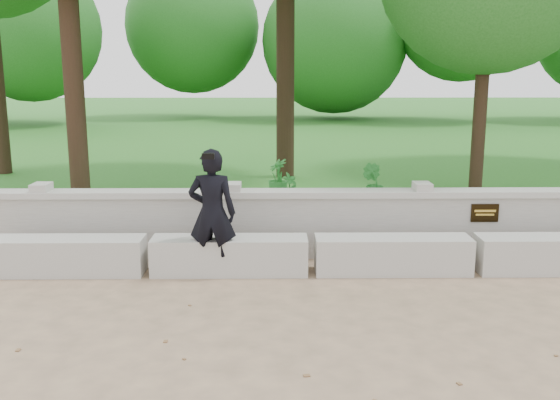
{
  "coord_description": "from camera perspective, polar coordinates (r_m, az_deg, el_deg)",
  "views": [
    {
      "loc": [
        -2.47,
        -5.44,
        2.45
      ],
      "look_at": [
        -2.38,
        1.95,
        0.91
      ],
      "focal_mm": 40.0,
      "sensor_mm": 36.0,
      "label": 1
    }
  ],
  "objects": [
    {
      "name": "ground",
      "position": [
        6.46,
        22.35,
        -11.44
      ],
      "size": [
        80.0,
        80.0,
        0.0
      ],
      "primitive_type": "plane",
      "color": "tan",
      "rests_on": "ground"
    },
    {
      "name": "lawn",
      "position": [
        19.73,
        6.55,
        4.96
      ],
      "size": [
        40.0,
        22.0,
        0.25
      ],
      "primitive_type": "cube",
      "color": "#276A1E",
      "rests_on": "ground"
    },
    {
      "name": "concrete_bench",
      "position": [
        8.06,
        17.28,
        -4.78
      ],
      "size": [
        11.9,
        0.45,
        0.45
      ],
      "color": "beige",
      "rests_on": "ground"
    },
    {
      "name": "parapet_wall",
      "position": [
        8.64,
        15.97,
        -1.95
      ],
      "size": [
        12.5,
        0.35,
        0.9
      ],
      "color": "#B5B2AB",
      "rests_on": "ground"
    },
    {
      "name": "man_main",
      "position": [
        7.46,
        -6.22,
        -1.21
      ],
      "size": [
        0.59,
        0.53,
        1.56
      ],
      "color": "black",
      "rests_on": "ground"
    },
    {
      "name": "shrub_a",
      "position": [
        10.4,
        0.9,
        1.08
      ],
      "size": [
        0.33,
        0.33,
        0.53
      ],
      "primitive_type": "imported",
      "rotation": [
        0.0,
        0.0,
        0.72
      ],
      "color": "#2A7B2E",
      "rests_on": "lawn"
    },
    {
      "name": "shrub_b",
      "position": [
        10.66,
        8.47,
        1.56
      ],
      "size": [
        0.46,
        0.45,
        0.66
      ],
      "primitive_type": "imported",
      "rotation": [
        0.0,
        0.0,
        2.48
      ],
      "color": "#2A7B2E",
      "rests_on": "lawn"
    },
    {
      "name": "shrub_d",
      "position": [
        11.06,
        -0.19,
        2.07
      ],
      "size": [
        0.47,
        0.48,
        0.66
      ],
      "primitive_type": "imported",
      "rotation": [
        0.0,
        0.0,
        5.23
      ],
      "color": "#2A7B2E",
      "rests_on": "lawn"
    }
  ]
}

